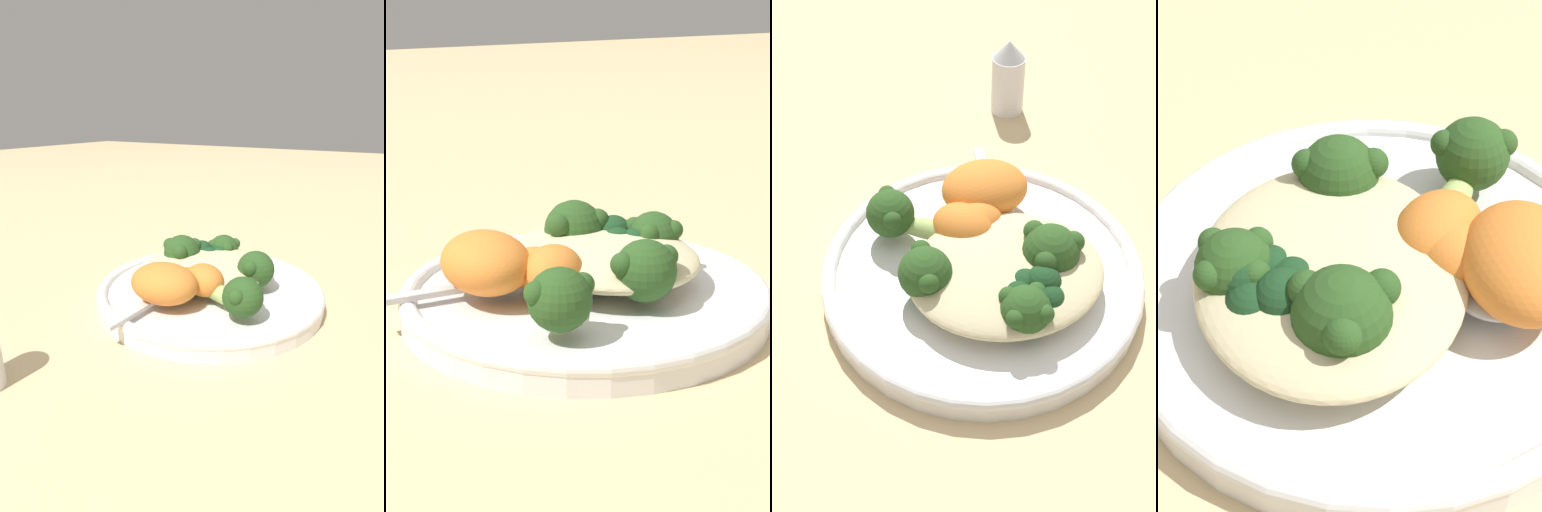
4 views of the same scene
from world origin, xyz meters
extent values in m
plane|color=#D6B784|center=(0.00, 0.00, 0.00)|extent=(4.00, 4.00, 0.00)
cylinder|color=white|center=(-0.01, 0.00, 0.01)|extent=(0.25, 0.25, 0.02)
torus|color=white|center=(-0.01, 0.00, 0.02)|extent=(0.25, 0.25, 0.01)
ellipsoid|color=beige|center=(-0.02, 0.02, 0.03)|extent=(0.15, 0.13, 0.02)
ellipsoid|color=#9EBC66|center=(0.01, -0.03, 0.03)|extent=(0.10, 0.06, 0.02)
sphere|color=#284C1E|center=(0.05, -0.05, 0.04)|extent=(0.04, 0.04, 0.04)
sphere|color=#284C1E|center=(0.05, -0.04, 0.05)|extent=(0.01, 0.01, 0.01)
sphere|color=#284C1E|center=(0.05, -0.07, 0.05)|extent=(0.01, 0.01, 0.01)
ellipsoid|color=#9EBC66|center=(-0.01, -0.01, 0.03)|extent=(0.09, 0.06, 0.01)
sphere|color=#284C1E|center=(0.04, 0.02, 0.04)|extent=(0.04, 0.04, 0.04)
sphere|color=#284C1E|center=(0.04, 0.03, 0.05)|extent=(0.02, 0.02, 0.02)
sphere|color=#284C1E|center=(0.04, 0.00, 0.05)|extent=(0.02, 0.02, 0.02)
ellipsoid|color=#9EBC66|center=(-0.02, 0.02, 0.03)|extent=(0.02, 0.09, 0.01)
sphere|color=#284C1E|center=(-0.03, 0.06, 0.04)|extent=(0.04, 0.04, 0.04)
sphere|color=#284C1E|center=(-0.02, 0.07, 0.05)|extent=(0.01, 0.01, 0.01)
sphere|color=#284C1E|center=(-0.04, 0.07, 0.05)|extent=(0.01, 0.01, 0.01)
sphere|color=#284C1E|center=(-0.04, 0.05, 0.05)|extent=(0.01, 0.01, 0.01)
sphere|color=#284C1E|center=(-0.02, 0.05, 0.05)|extent=(0.01, 0.01, 0.01)
ellipsoid|color=#9EBC66|center=(-0.03, -0.01, 0.03)|extent=(0.06, 0.06, 0.02)
sphere|color=#284C1E|center=(-0.06, 0.02, 0.04)|extent=(0.04, 0.04, 0.04)
sphere|color=#284C1E|center=(-0.05, 0.03, 0.05)|extent=(0.02, 0.02, 0.02)
sphere|color=#284C1E|center=(-0.07, 0.02, 0.05)|extent=(0.02, 0.02, 0.02)
sphere|color=#284C1E|center=(-0.05, 0.00, 0.05)|extent=(0.02, 0.02, 0.02)
ellipsoid|color=orange|center=(-0.03, -0.07, 0.04)|extent=(0.07, 0.06, 0.04)
ellipsoid|color=orange|center=(-0.01, -0.03, 0.04)|extent=(0.06, 0.05, 0.03)
ellipsoid|color=orange|center=(0.00, -0.03, 0.04)|extent=(0.06, 0.06, 0.03)
sphere|color=#193D1E|center=(-0.02, 0.05, 0.04)|extent=(0.03, 0.03, 0.03)
sphere|color=#193D1E|center=(-0.03, 0.06, 0.04)|extent=(0.03, 0.03, 0.03)
sphere|color=#193D1E|center=(-0.04, 0.06, 0.04)|extent=(0.03, 0.03, 0.03)
sphere|color=#193D1E|center=(-0.04, 0.04, 0.04)|extent=(0.03, 0.03, 0.03)
sphere|color=#193D1E|center=(-0.03, 0.04, 0.04)|extent=(0.03, 0.03, 0.03)
ellipsoid|color=silver|center=(-0.03, -0.06, 0.03)|extent=(0.03, 0.04, 0.01)
camera|label=1|loc=(0.19, -0.36, 0.20)|focal=28.00mm
camera|label=2|loc=(0.46, -0.26, 0.22)|focal=60.00mm
camera|label=3|loc=(0.08, 0.36, 0.43)|focal=50.00mm
camera|label=4|loc=(-0.29, 0.02, 0.31)|focal=60.00mm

